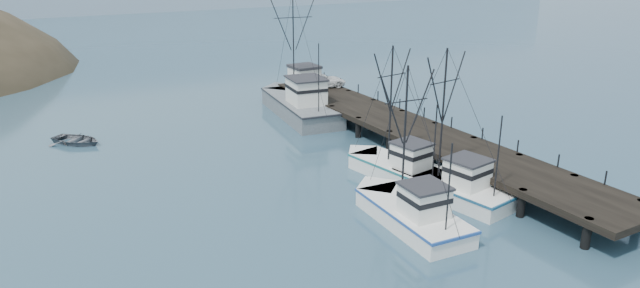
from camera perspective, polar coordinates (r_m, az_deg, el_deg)
The scene contains 10 objects.
ground at distance 33.50m, azimuth 7.29°, elevation -12.08°, with size 400.00×400.00×0.00m, color #2A495E.
pier at distance 52.38m, azimuth 9.25°, elevation 1.38°, with size 6.00×44.00×2.00m.
distant_ridge at distance 195.48m, azimuth -21.90°, elevation 12.38°, with size 360.00×40.00×26.00m, color #9EB2C6.
trawler_near at distance 42.94m, azimuth 12.75°, elevation -4.01°, with size 5.05×10.97×11.09m.
trawler_mid at distance 38.20m, azimuth 8.93°, elevation -6.71°, with size 4.19×10.78×10.73m.
trawler_far at distance 45.58m, azimuth 7.69°, elevation -2.35°, with size 4.67×10.42×10.72m.
work_vessel at distance 62.62m, azimuth -2.10°, elevation 4.03°, with size 6.68×16.42×13.55m.
pier_shed at distance 65.73m, azimuth -1.57°, elevation 6.70°, with size 3.00×3.20×2.80m.
pickup_truck at distance 67.06m, azimuth 0.34°, elevation 6.36°, with size 2.44×5.30×1.47m, color white.
motorboat at distance 58.04m, azimuth -23.12°, elevation 0.05°, with size 3.58×5.01×1.04m, color #585B62.
Camera 1 is at (-17.73, -22.75, 17.05)m, focal length 32.00 mm.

